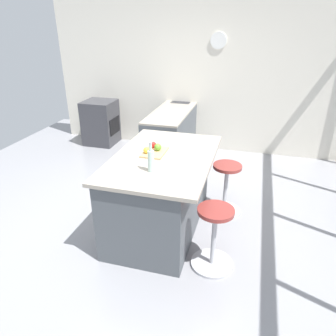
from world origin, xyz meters
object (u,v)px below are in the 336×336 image
stool_by_window (225,190)px  water_bottle (151,160)px  oven_range (101,122)px  cutting_board (155,152)px  apple_green (158,147)px  stool_middle (214,240)px  apple_red (153,145)px  apple_yellow (146,150)px  kitchen_island (160,192)px

stool_by_window → water_bottle: (0.92, -0.69, 0.74)m
oven_range → stool_by_window: bearing=54.9°
cutting_board → apple_green: size_ratio=4.31×
oven_range → apple_green: apple_green is taller
stool_middle → apple_red: apple_red is taller
apple_red → apple_green: apple_green is taller
stool_middle → apple_red: 1.28m
stool_middle → apple_yellow: 1.21m
oven_range → cutting_board: size_ratio=2.42×
oven_range → stool_by_window: size_ratio=1.28×
oven_range → apple_red: size_ratio=11.76×
stool_by_window → water_bottle: 1.37m
stool_middle → apple_yellow: (-0.50, -0.87, 0.67)m
stool_middle → cutting_board: bearing=-126.0°
oven_range → water_bottle: size_ratio=2.79×
oven_range → stool_by_window: oven_range is taller
cutting_board → apple_yellow: apple_yellow is taller
kitchen_island → stool_middle: bearing=54.1°
oven_range → apple_yellow: size_ratio=12.42×
apple_yellow → apple_red: size_ratio=0.95×
stool_middle → apple_green: apple_green is taller
kitchen_island → cutting_board: 0.48m
cutting_board → apple_red: 0.12m
stool_middle → cutting_board: size_ratio=1.90×
stool_by_window → apple_green: 1.11m
stool_middle → cutting_board: 1.17m
apple_yellow → oven_range: bearing=-142.9°
cutting_board → apple_red: apple_red is taller
stool_by_window → apple_red: (0.36, -0.85, 0.68)m
apple_red → apple_green: bearing=50.2°
kitchen_island → cutting_board: bearing=-127.5°
kitchen_island → cutting_board: size_ratio=4.63×
oven_range → kitchen_island: bearing=39.4°
stool_by_window → water_bottle: size_ratio=2.19×
stool_by_window → stool_middle: (1.04, 0.00, 0.00)m
apple_yellow → kitchen_island: bearing=96.5°
oven_range → apple_green: bearing=39.8°
apple_green → apple_red: bearing=-129.8°
oven_range → stool_middle: size_ratio=1.28×
kitchen_island → stool_middle: size_ratio=2.44×
kitchen_island → apple_red: size_ratio=22.48×
oven_range → water_bottle: bearing=35.7°
oven_range → apple_green: 3.11m
stool_middle → apple_yellow: bearing=-120.1°
oven_range → apple_red: 3.01m
apple_green → stool_middle: bearing=51.5°
kitchen_island → oven_range: bearing=-140.6°
stool_by_window → apple_red: 1.15m
apple_red → apple_green: (0.07, 0.08, 0.00)m
stool_by_window → apple_yellow: apple_yellow is taller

